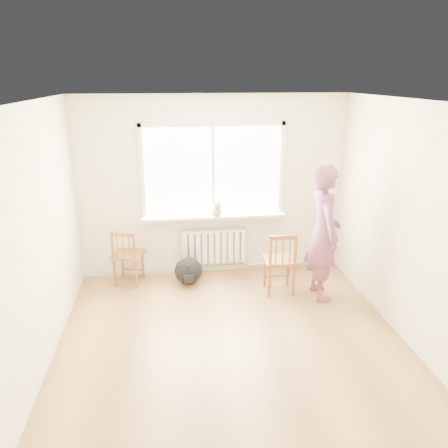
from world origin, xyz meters
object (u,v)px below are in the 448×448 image
object	(u,v)px
chair_right	(280,263)
backpack	(188,271)
chair_left	(127,257)
cat	(217,209)
person	(323,233)

from	to	relation	value
chair_right	backpack	world-z (taller)	chair_right
chair_left	cat	bearing A→B (deg)	-159.11
chair_left	chair_right	world-z (taller)	chair_right
chair_left	cat	xyz separation A→B (m)	(1.33, 0.15, 0.63)
cat	person	bearing A→B (deg)	-33.28
chair_left	backpack	distance (m)	0.92
backpack	person	bearing A→B (deg)	-18.78
person	chair_left	bearing A→B (deg)	75.48
chair_right	backpack	size ratio (longest dim) A/B	2.24
chair_left	backpack	size ratio (longest dim) A/B	2.10
cat	backpack	bearing A→B (deg)	-153.26
chair_right	cat	bearing A→B (deg)	-38.69
cat	backpack	size ratio (longest dim) A/B	1.04
chair_right	cat	world-z (taller)	cat
chair_left	person	xyz separation A→B (m)	(2.68, -0.70, 0.50)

